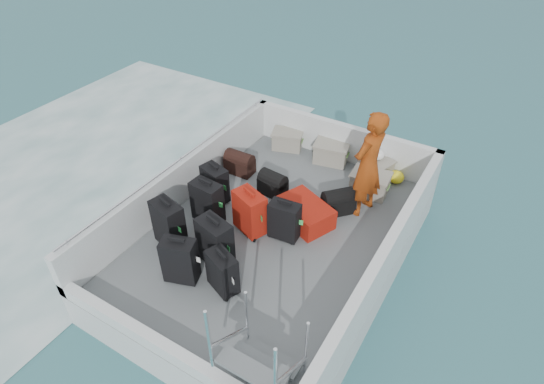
{
  "coord_description": "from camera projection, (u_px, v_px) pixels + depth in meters",
  "views": [
    {
      "loc": [
        2.61,
        -4.38,
        5.37
      ],
      "look_at": [
        -0.29,
        0.42,
        1.0
      ],
      "focal_mm": 30.0,
      "sensor_mm": 36.0,
      "label": 1
    }
  ],
  "objects": [
    {
      "name": "suitcase_5",
      "position": [
        250.0,
        213.0,
        6.77
      ],
      "size": [
        0.57,
        0.46,
        0.69
      ],
      "primitive_type": "cube",
      "rotation": [
        0.0,
        0.0,
        -0.36
      ],
      "color": "#AB1A0D",
      "rests_on": "deck"
    },
    {
      "name": "suitcase_6",
      "position": [
        222.0,
        273.0,
        5.9
      ],
      "size": [
        0.5,
        0.4,
        0.6
      ],
      "primitive_type": "cube",
      "rotation": [
        0.0,
        0.0,
        -0.38
      ],
      "color": "black",
      "rests_on": "deck"
    },
    {
      "name": "deck_fittings",
      "position": [
        284.0,
        235.0,
        6.36
      ],
      "size": [
        3.6,
        5.0,
        0.9
      ],
      "color": "silver",
      "rests_on": "deck"
    },
    {
      "name": "yellow_bag",
      "position": [
        396.0,
        177.0,
        7.89
      ],
      "size": [
        0.28,
        0.26,
        0.22
      ],
      "primitive_type": "ellipsoid",
      "color": "yellow",
      "rests_on": "deck"
    },
    {
      "name": "suitcase_8",
      "position": [
        305.0,
        213.0,
        7.05
      ],
      "size": [
        1.01,
        0.85,
        0.34
      ],
      "primitive_type": "cube",
      "rotation": [
        0.0,
        0.0,
        1.17
      ],
      "color": "#AB1A0D",
      "rests_on": "deck"
    },
    {
      "name": "crate_2",
      "position": [
        375.0,
        168.0,
        8.02
      ],
      "size": [
        0.63,
        0.53,
        0.33
      ],
      "primitive_type": "cube",
      "rotation": [
        0.0,
        0.0,
        -0.33
      ],
      "color": "gray",
      "rests_on": "deck"
    },
    {
      "name": "suitcase_2",
      "position": [
        215.0,
        184.0,
        7.37
      ],
      "size": [
        0.5,
        0.37,
        0.64
      ],
      "primitive_type": "cube",
      "rotation": [
        0.0,
        0.0,
        -0.28
      ],
      "color": "black",
      "rests_on": "deck"
    },
    {
      "name": "deck",
      "position": [
        274.0,
        233.0,
        6.95
      ],
      "size": [
        3.3,
        4.7,
        0.02
      ],
      "primitive_type": "cube",
      "color": "slate",
      "rests_on": "ferry_hull"
    },
    {
      "name": "suitcase_3",
      "position": [
        180.0,
        261.0,
        6.0
      ],
      "size": [
        0.51,
        0.39,
        0.68
      ],
      "primitive_type": "cube",
      "rotation": [
        0.0,
        0.0,
        0.32
      ],
      "color": "black",
      "rests_on": "deck"
    },
    {
      "name": "duffel_0",
      "position": [
        240.0,
        164.0,
        8.1
      ],
      "size": [
        0.51,
        0.31,
        0.32
      ],
      "primitive_type": null,
      "rotation": [
        0.0,
        0.0,
        0.02
      ],
      "color": "black",
      "rests_on": "deck"
    },
    {
      "name": "ground",
      "position": [
        274.0,
        260.0,
        7.32
      ],
      "size": [
        160.0,
        160.0,
        0.0
      ],
      "primitive_type": "plane",
      "color": "#174352",
      "rests_on": "ground"
    },
    {
      "name": "duffel_1",
      "position": [
        273.0,
        185.0,
        7.62
      ],
      "size": [
        0.48,
        0.35,
        0.32
      ],
      "primitive_type": null,
      "rotation": [
        0.0,
        0.0,
        -0.11
      ],
      "color": "black",
      "rests_on": "deck"
    },
    {
      "name": "suitcase_4",
      "position": [
        215.0,
        243.0,
        6.24
      ],
      "size": [
        0.55,
        0.41,
        0.73
      ],
      "primitive_type": "cube",
      "rotation": [
        0.0,
        0.0,
        -0.24
      ],
      "color": "black",
      "rests_on": "deck"
    },
    {
      "name": "crate_0",
      "position": [
        288.0,
        140.0,
        8.74
      ],
      "size": [
        0.63,
        0.53,
        0.33
      ],
      "primitive_type": "cube",
      "rotation": [
        0.0,
        0.0,
        0.32
      ],
      "color": "gray",
      "rests_on": "deck"
    },
    {
      "name": "crate_1",
      "position": [
        331.0,
        153.0,
        8.36
      ],
      "size": [
        0.65,
        0.51,
        0.35
      ],
      "primitive_type": "cube",
      "rotation": [
        0.0,
        0.0,
        0.19
      ],
      "color": "gray",
      "rests_on": "deck"
    },
    {
      "name": "wake_foam",
      "position": [
        73.0,
        171.0,
        9.29
      ],
      "size": [
        10.0,
        10.0,
        0.0
      ],
      "primitive_type": "plane",
      "color": "white",
      "rests_on": "ground"
    },
    {
      "name": "ferry_hull",
      "position": [
        274.0,
        247.0,
        7.14
      ],
      "size": [
        3.6,
        5.0,
        0.6
      ],
      "primitive_type": "cube",
      "color": "silver",
      "rests_on": "ground"
    },
    {
      "name": "suitcase_0",
      "position": [
        169.0,
        225.0,
        6.51
      ],
      "size": [
        0.54,
        0.39,
        0.76
      ],
      "primitive_type": "cube",
      "rotation": [
        0.0,
        0.0,
        -0.25
      ],
      "color": "black",
      "rests_on": "deck"
    },
    {
      "name": "suitcase_1",
      "position": [
        207.0,
        203.0,
        6.95
      ],
      "size": [
        0.49,
        0.3,
        0.71
      ],
      "primitive_type": "cube",
      "rotation": [
        0.0,
        0.0,
        -0.07
      ],
      "color": "black",
      "rests_on": "deck"
    },
    {
      "name": "duffel_2",
      "position": [
        338.0,
        203.0,
        7.24
      ],
      "size": [
        0.56,
        0.57,
        0.32
      ],
      "primitive_type": null,
      "rotation": [
        0.0,
        0.0,
        0.83
      ],
      "color": "black",
      "rests_on": "deck"
    },
    {
      "name": "passenger",
      "position": [
        368.0,
        165.0,
        6.83
      ],
      "size": [
        0.56,
        0.73,
        1.76
      ],
      "primitive_type": "imported",
      "rotation": [
        0.0,
        0.0,
        -1.81
      ],
      "color": "#CF4E13",
      "rests_on": "deck"
    },
    {
      "name": "suitcase_7",
      "position": [
        284.0,
        221.0,
        6.67
      ],
      "size": [
        0.47,
        0.3,
        0.63
      ],
      "primitive_type": "cube",
      "rotation": [
        0.0,
        0.0,
        0.1
      ],
      "color": "black",
      "rests_on": "deck"
    },
    {
      "name": "crate_3",
      "position": [
        370.0,
        184.0,
        7.61
      ],
      "size": [
        0.62,
        0.45,
        0.36
      ],
      "primitive_type": "cube",
      "rotation": [
        0.0,
        0.0,
        0.07
      ],
      "color": "gray",
      "rests_on": "deck"
    },
    {
      "name": "white_bag",
      "position": [
        377.0,
        156.0,
        7.86
      ],
      "size": [
        0.24,
        0.24,
        0.18
      ],
      "primitive_type": "ellipsoid",
      "color": "white",
      "rests_on": "crate_2"
    }
  ]
}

